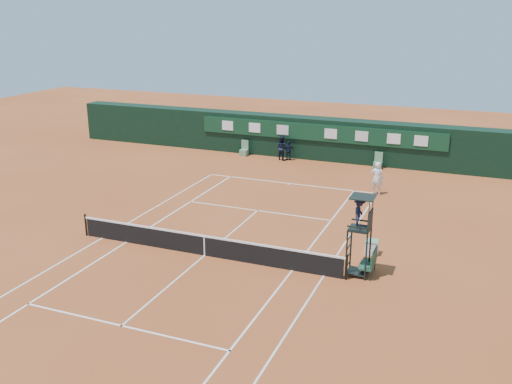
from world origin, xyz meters
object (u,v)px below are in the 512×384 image
player_bench (370,262)px  cooler (372,247)px  umpire_chair (360,219)px  tennis_net (204,245)px  player (377,178)px

player_bench → cooler: size_ratio=1.86×
umpire_chair → player_bench: bearing=20.2°
tennis_net → player_bench: (7.21, 0.80, 0.09)m
tennis_net → player: player is taller
umpire_chair → cooler: (0.16, 2.34, -2.13)m
umpire_chair → tennis_net: bearing=-174.8°
player_bench → cooler: bearing=98.8°
umpire_chair → player: (-1.27, 11.15, -1.47)m
tennis_net → cooler: 7.48m
umpire_chair → cooler: size_ratio=5.30×
umpire_chair → player: 11.31m
cooler → tennis_net: bearing=-156.7°
tennis_net → player: bearing=65.1°
player_bench → cooler: player_bench is taller
player_bench → player: bearing=99.1°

